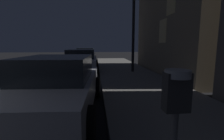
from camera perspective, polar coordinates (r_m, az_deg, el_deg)
name	(u,v)px	position (r m, az deg, el deg)	size (l,w,h in m)	color
parking_meter	(175,112)	(1.39, 21.19, -13.56)	(0.19, 0.19, 1.36)	#59595B
car_silver	(58,86)	(4.25, -18.30, -5.37)	(2.15, 4.23, 1.43)	#B7B7BF
car_white	(81,61)	(10.64, -10.75, 3.15)	(2.16, 4.09, 1.43)	silver
car_black	(86,56)	(16.10, -9.08, 4.96)	(2.01, 4.17, 1.43)	black
street_lamp	(134,6)	(9.95, 7.61, 21.21)	(0.44, 0.44, 5.65)	black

